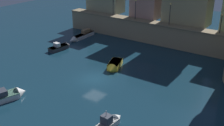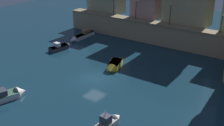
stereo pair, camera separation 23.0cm
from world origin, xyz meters
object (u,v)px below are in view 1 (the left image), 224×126
(moored_boat_0, at_px, (109,123))
(moored_boat_4, at_px, (114,66))
(moored_boat_2, at_px, (81,36))
(quay_lamp_2, at_px, (170,10))
(moored_boat_5, at_px, (61,47))
(quay_lamp_0, at_px, (113,3))
(quay_lamp_3, at_px, (222,20))
(moored_boat_6, at_px, (8,95))
(quay_lamp_1, at_px, (136,6))

(moored_boat_0, relative_size, moored_boat_4, 0.93)
(moored_boat_0, distance_m, moored_boat_2, 28.09)
(quay_lamp_2, height_order, moored_boat_5, quay_lamp_2)
(quay_lamp_0, xyz_separation_m, quay_lamp_3, (19.97, 0.00, -0.26))
(quay_lamp_0, height_order, moored_boat_4, quay_lamp_0)
(moored_boat_2, bearing_deg, quay_lamp_2, 108.24)
(quay_lamp_3, bearing_deg, moored_boat_6, -119.97)
(quay_lamp_2, distance_m, moored_boat_6, 28.93)
(moored_boat_5, bearing_deg, quay_lamp_0, -4.79)
(quay_lamp_0, bearing_deg, quay_lamp_1, 0.00)
(quay_lamp_0, height_order, moored_boat_0, quay_lamp_0)
(quay_lamp_1, relative_size, moored_boat_4, 0.79)
(moored_boat_2, distance_m, moored_boat_4, 15.10)
(quay_lamp_2, xyz_separation_m, moored_boat_5, (-14.01, -11.98, -5.77))
(moored_boat_2, bearing_deg, quay_lamp_0, 146.10)
(quay_lamp_1, distance_m, quay_lamp_3, 15.09)
(quay_lamp_0, height_order, moored_boat_6, quay_lamp_0)
(quay_lamp_1, bearing_deg, quay_lamp_0, -180.00)
(quay_lamp_2, bearing_deg, moored_boat_2, -159.65)
(quay_lamp_1, relative_size, quay_lamp_3, 1.17)
(moored_boat_0, bearing_deg, moored_boat_2, 49.67)
(quay_lamp_1, height_order, moored_boat_6, quay_lamp_1)
(quay_lamp_2, xyz_separation_m, moored_boat_0, (5.20, -25.08, -5.78))
(moored_boat_4, bearing_deg, moored_boat_6, -39.82)
(moored_boat_6, bearing_deg, moored_boat_5, 41.13)
(quay_lamp_0, distance_m, moored_boat_0, 30.69)
(moored_boat_0, bearing_deg, quay_lamp_1, 29.02)
(moored_boat_2, distance_m, moored_boat_5, 6.50)
(quay_lamp_1, bearing_deg, quay_lamp_2, 0.00)
(quay_lamp_0, height_order, moored_boat_5, quay_lamp_0)
(quay_lamp_3, relative_size, moored_boat_5, 0.70)
(quay_lamp_3, height_order, moored_boat_5, quay_lamp_3)
(moored_boat_4, height_order, moored_boat_6, moored_boat_6)
(quay_lamp_0, distance_m, moored_boat_6, 28.26)
(moored_boat_2, bearing_deg, moored_boat_5, 6.63)
(quay_lamp_1, distance_m, moored_boat_4, 15.31)
(quay_lamp_1, height_order, moored_boat_4, quay_lamp_1)
(quay_lamp_0, distance_m, quay_lamp_2, 11.55)
(moored_boat_6, bearing_deg, quay_lamp_3, -12.16)
(moored_boat_4, bearing_deg, moored_boat_5, -116.31)
(quay_lamp_1, relative_size, moored_boat_6, 0.73)
(quay_lamp_0, distance_m, moored_boat_2, 8.62)
(quay_lamp_0, relative_size, moored_boat_2, 0.51)
(moored_boat_4, bearing_deg, moored_boat_0, 13.13)
(quay_lamp_3, height_order, moored_boat_2, quay_lamp_3)
(moored_boat_0, bearing_deg, moored_boat_6, 104.05)
(moored_boat_2, bearing_deg, moored_boat_4, 56.29)
(quay_lamp_2, relative_size, moored_boat_0, 0.88)
(moored_boat_6, bearing_deg, quay_lamp_0, 26.49)
(quay_lamp_2, bearing_deg, moored_boat_4, -98.99)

